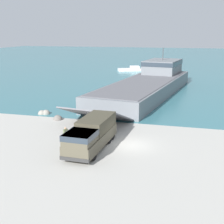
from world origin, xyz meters
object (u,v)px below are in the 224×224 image
(soldier_on_ramp, at_px, (66,134))
(cargo_crate, at_px, (75,152))
(moored_boat_a, at_px, (154,69))
(moored_boat_b, at_px, (133,69))
(landing_craft, at_px, (149,82))
(military_truck, at_px, (91,134))

(soldier_on_ramp, bearing_deg, cargo_crate, 163.29)
(moored_boat_a, bearing_deg, moored_boat_b, -31.87)
(moored_boat_b, height_order, cargo_crate, moored_boat_b)
(landing_craft, xyz_separation_m, military_truck, (-1.22, -29.30, -0.32))
(moored_boat_a, height_order, moored_boat_b, moored_boat_a)
(landing_craft, distance_m, soldier_on_ramp, 28.83)
(soldier_on_ramp, xyz_separation_m, cargo_crate, (1.94, -2.53, -0.67))
(moored_boat_a, bearing_deg, landing_craft, 76.92)
(soldier_on_ramp, relative_size, moored_boat_b, 0.20)
(soldier_on_ramp, distance_m, moored_boat_a, 57.83)
(military_truck, bearing_deg, cargo_crate, -26.98)
(moored_boat_b, xyz_separation_m, cargo_crate, (6.82, -61.71, -0.16))
(moored_boat_a, relative_size, moored_boat_b, 0.77)
(military_truck, xyz_separation_m, cargo_crate, (-0.98, -1.75, -1.20))
(soldier_on_ramp, bearing_deg, moored_boat_b, -49.45)
(soldier_on_ramp, distance_m, moored_boat_b, 59.39)
(military_truck, xyz_separation_m, moored_boat_a, (-1.82, 58.60, -0.76))
(soldier_on_ramp, bearing_deg, moored_boat_a, -55.25)
(military_truck, height_order, moored_boat_a, military_truck)
(military_truck, bearing_deg, soldier_on_ramp, -102.63)
(military_truck, relative_size, moored_boat_a, 1.26)
(military_truck, height_order, cargo_crate, military_truck)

